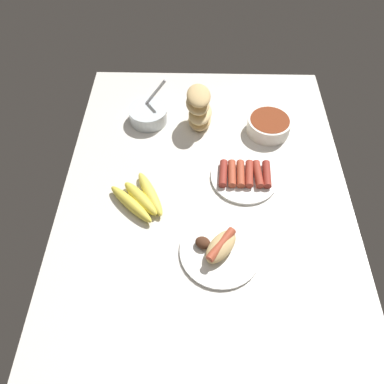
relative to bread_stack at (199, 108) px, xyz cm
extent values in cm
cube|color=silver|center=(-30.20, -2.43, -8.70)|extent=(120.00, 90.00, 3.00)
ellipsoid|color=#DBB77A|center=(0.36, -0.30, -5.40)|extent=(12.23, 8.39, 3.60)
ellipsoid|color=#E5C689|center=(-0.64, -0.43, -1.80)|extent=(12.99, 9.60, 3.60)
ellipsoid|color=#E5C689|center=(0.30, 0.51, 1.80)|extent=(12.86, 9.39, 3.60)
ellipsoid|color=tan|center=(-0.02, 0.22, 5.40)|extent=(12.69, 9.11, 3.60)
cylinder|color=white|center=(-25.30, -14.96, -6.70)|extent=(21.63, 21.63, 1.00)
cylinder|color=maroon|center=(-25.32, -21.90, -4.94)|extent=(10.01, 2.97, 2.52)
cylinder|color=#9E3828|center=(-25.31, -19.12, -4.94)|extent=(10.02, 3.06, 2.52)
cylinder|color=#9E3828|center=(-25.30, -16.35, -4.94)|extent=(10.07, 3.29, 2.52)
cylinder|color=#AD472D|center=(-25.29, -13.58, -4.94)|extent=(10.00, 2.92, 2.52)
cylinder|color=#AD472D|center=(-25.28, -10.80, -4.94)|extent=(9.97, 2.83, 2.52)
cylinder|color=maroon|center=(-25.27, -8.03, -4.94)|extent=(10.05, 3.21, 2.52)
cylinder|color=white|center=(-52.03, -6.59, -6.70)|extent=(22.83, 22.83, 1.00)
ellipsoid|color=tan|center=(-52.03, -6.59, -4.00)|extent=(13.07, 11.75, 4.40)
cylinder|color=#AD472D|center=(-52.03, -6.59, -2.79)|extent=(10.49, 8.48, 2.40)
ellipsoid|color=#472819|center=(-50.54, -1.68, -4.80)|extent=(5.10, 5.50, 2.80)
cylinder|color=silver|center=(1.45, 18.30, -4.56)|extent=(13.96, 13.96, 5.27)
cylinder|color=beige|center=(1.45, 18.30, -3.51)|extent=(12.28, 12.28, 2.37)
cube|color=#B7B7BC|center=(4.59, 16.56, 1.29)|extent=(1.63, 10.36, 13.21)
ellipsoid|color=#E5D14C|center=(-33.42, 14.63, -5.40)|extent=(17.66, 11.28, 3.61)
ellipsoid|color=gold|center=(-35.47, 17.35, -5.21)|extent=(14.25, 13.45, 3.97)
ellipsoid|color=gold|center=(-37.52, 20.06, -5.30)|extent=(15.14, 15.84, 3.80)
cylinder|color=white|center=(-3.45, -24.67, -4.51)|extent=(15.25, 15.25, 5.37)
cylinder|color=maroon|center=(-3.45, -24.67, -2.23)|extent=(13.72, 13.72, 1.00)
camera|label=1|loc=(-100.83, 0.23, 86.49)|focal=34.76mm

